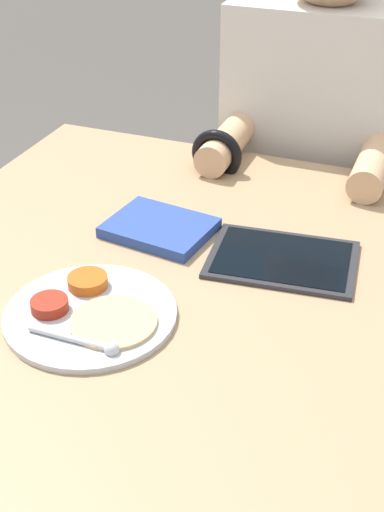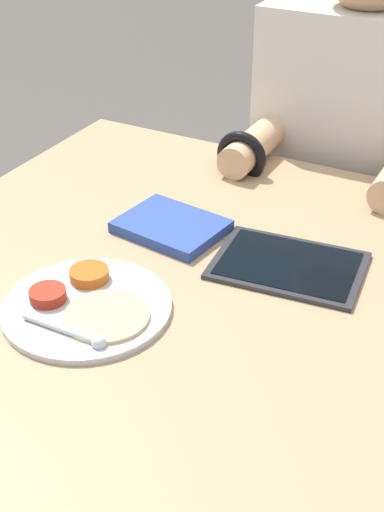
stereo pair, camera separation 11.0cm
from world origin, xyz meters
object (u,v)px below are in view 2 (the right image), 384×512
(thali_tray, at_px, (86,305))
(person_diner, at_px, (342,203))
(red_notebook, at_px, (171,227))
(tablet_device, at_px, (288,265))

(thali_tray, height_order, person_diner, person_diner)
(red_notebook, bearing_deg, thali_tray, -89.53)
(thali_tray, xyz_separation_m, person_diner, (0.16, 0.80, -0.16))
(thali_tray, distance_m, tablet_device, 0.34)
(tablet_device, xyz_separation_m, person_diner, (-0.07, 0.55, -0.16))
(thali_tray, relative_size, tablet_device, 0.99)
(red_notebook, relative_size, tablet_device, 0.75)
(red_notebook, xyz_separation_m, tablet_device, (0.23, -0.01, -0.00))
(thali_tray, height_order, tablet_device, thali_tray)
(thali_tray, height_order, red_notebook, thali_tray)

